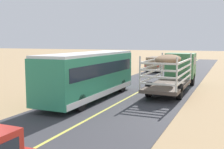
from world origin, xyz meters
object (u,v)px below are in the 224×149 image
Objects in this scene: livestock_truck at (176,68)px; car_far at (156,63)px; bus at (90,74)px; boulder_near_shoulder at (39,69)px.

livestock_truck is 2.10× the size of car_far.
livestock_truck is 0.97× the size of bus.
boulder_near_shoulder is (-19.39, 6.41, -1.52)m from livestock_truck.
livestock_truck is 8.26m from bus.
car_far is (-4.94, 12.53, -0.70)m from livestock_truck.
boulder_near_shoulder is (-14.45, -6.12, -0.81)m from car_far.
car_far is at bearing 90.89° from bus.
livestock_truck is at bearing 55.83° from bus.
livestock_truck reaches higher than car_far.
livestock_truck is 20.48m from boulder_near_shoulder.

